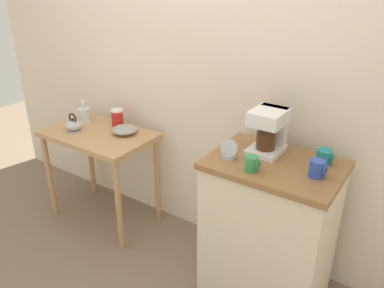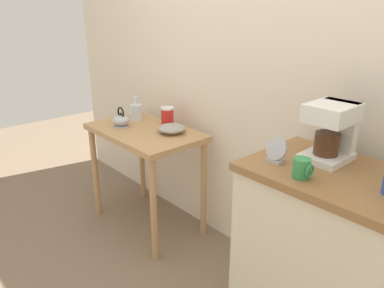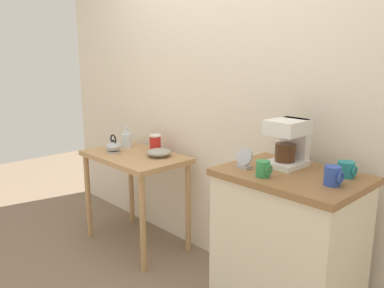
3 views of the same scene
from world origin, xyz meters
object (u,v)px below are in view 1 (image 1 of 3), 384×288
teakettle (74,125)px  mug_blue (317,169)px  bowl_stoneware (125,130)px  mug_tall_green (252,164)px  mug_dark_teal (324,157)px  glass_carafe_vase (85,115)px  canister_enamel (117,118)px  coffee_maker (269,129)px  table_clock (229,151)px

teakettle → mug_blue: (1.85, 0.03, 0.17)m
bowl_stoneware → mug_blue: size_ratio=2.06×
bowl_stoneware → mug_tall_green: mug_tall_green is taller
mug_dark_teal → bowl_stoneware: bearing=-179.2°
teakettle → mug_tall_green: mug_tall_green is taller
glass_carafe_vase → canister_enamel: 0.30m
mug_tall_green → mug_dark_teal: (0.29, 0.30, -0.00)m
coffee_maker → mug_dark_teal: (0.32, 0.03, -0.10)m
teakettle → canister_enamel: size_ratio=1.10×
glass_carafe_vase → mug_blue: size_ratio=1.97×
coffee_maker → table_clock: size_ratio=2.27×
bowl_stoneware → canister_enamel: canister_enamel is taller
bowl_stoneware → glass_carafe_vase: glass_carafe_vase is taller
glass_carafe_vase → coffee_maker: 1.61m
coffee_maker → mug_tall_green: 0.29m
teakettle → mug_blue: 1.86m
bowl_stoneware → teakettle: 0.40m
mug_dark_teal → mug_blue: bearing=-85.0°
teakettle → glass_carafe_vase: (-0.08, 0.18, 0.02)m
mug_dark_teal → table_clock: (-0.46, -0.25, 0.01)m
mug_blue → mug_dark_teal: size_ratio=1.02×
teakettle → mug_dark_teal: size_ratio=1.69×
coffee_maker → mug_blue: coffee_maker is taller
bowl_stoneware → mug_dark_teal: bearing=0.8°
mug_blue → mug_dark_teal: mug_blue is taller
mug_dark_teal → canister_enamel: bearing=177.9°
canister_enamel → mug_blue: (1.64, -0.23, 0.15)m
canister_enamel → bowl_stoneware: bearing=-28.5°
glass_carafe_vase → table_clock: size_ratio=1.59×
bowl_stoneware → coffee_maker: size_ratio=0.74×
mug_tall_green → table_clock: size_ratio=0.72×
mug_blue → mug_tall_green: size_ratio=1.13×
mug_dark_teal → table_clock: size_ratio=0.79×
mug_blue → table_clock: 0.48m
teakettle → canister_enamel: 0.34m
glass_carafe_vase → teakettle: bearing=-66.9°
teakettle → table_clock: table_clock is taller
teakettle → mug_dark_teal: bearing=6.3°
coffee_maker → mug_blue: (0.34, -0.14, -0.10)m
mug_blue → mug_tall_green: (-0.31, -0.13, -0.01)m
coffee_maker → table_clock: bearing=-122.2°
glass_carafe_vase → mug_dark_teal: size_ratio=2.01×
teakettle → mug_dark_teal: mug_dark_teal is taller
coffee_maker → mug_blue: 0.38m
bowl_stoneware → mug_tall_green: (1.19, -0.28, 0.18)m
mug_tall_green → table_clock: 0.18m
bowl_stoneware → mug_blue: (1.49, -0.15, 0.18)m
teakettle → table_clock: bearing=-1.8°
mug_dark_teal → coffee_maker: bearing=-174.5°
canister_enamel → mug_blue: 1.67m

